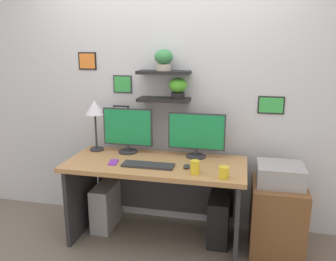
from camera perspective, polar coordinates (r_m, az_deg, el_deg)
name	(u,v)px	position (r m, az deg, el deg)	size (l,w,h in m)	color
ground_plane	(156,238)	(3.32, -1.97, -17.61)	(8.00, 8.00, 0.00)	#70665B
back_wall_assembly	(167,87)	(3.27, -0.23, 7.25)	(4.40, 0.24, 2.70)	silver
desk	(157,182)	(3.12, -1.80, -8.66)	(1.57, 0.68, 0.75)	tan
monitor_left	(128,130)	(3.22, -6.76, 0.14)	(0.48, 0.18, 0.42)	#2D2D33
monitor_right	(196,134)	(3.07, 4.79, -0.61)	(0.52, 0.18, 0.41)	#2D2D33
keyboard	(148,165)	(2.89, -3.37, -5.82)	(0.44, 0.14, 0.02)	#2D2D33
computer_mouse	(187,166)	(2.85, 3.15, -6.02)	(0.06, 0.09, 0.03)	#2D2D33
desk_lamp	(95,111)	(3.30, -12.16, 3.20)	(0.18, 0.18, 0.49)	#2D2D33
cell_phone	(113,162)	(3.01, -9.15, -5.28)	(0.07, 0.14, 0.01)	purple
coffee_mug	(224,172)	(2.67, 9.35, -6.93)	(0.08, 0.08, 0.09)	yellow
water_cup	(195,167)	(2.72, 4.55, -6.14)	(0.07, 0.07, 0.11)	yellow
drawer_cabinet	(277,217)	(3.18, 17.74, -13.57)	(0.44, 0.50, 0.61)	brown
printer	(280,174)	(3.02, 18.29, -7.00)	(0.38, 0.34, 0.17)	#9E9EA3
computer_tower_left	(106,206)	(3.47, -10.33, -12.29)	(0.18, 0.40, 0.43)	#99999E
computer_tower_right	(219,218)	(3.23, 8.53, -14.34)	(0.18, 0.40, 0.43)	black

